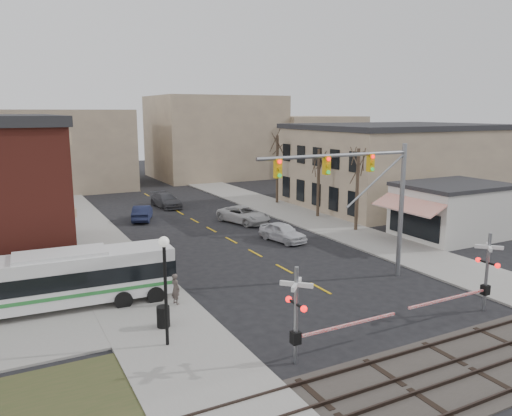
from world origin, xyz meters
The scene contains 22 objects.
ground centered at (0.00, 0.00, 0.00)m, with size 160.00×160.00×0.00m, color black.
sidewalk_west centered at (-9.50, 20.00, 0.06)m, with size 5.00×60.00×0.12m, color gray.
sidewalk_east centered at (9.50, 20.00, 0.06)m, with size 5.00×60.00×0.12m, color gray.
ballast_strip centered at (0.00, -8.00, 0.03)m, with size 160.00×5.00×0.06m, color #332D28.
rail_tracks centered at (0.00, -8.00, 0.12)m, with size 160.00×3.91×0.14m.
tan_building centered at (22.00, 20.00, 4.26)m, with size 20.30×15.30×8.50m.
awning_shop centered at (15.97, 7.00, 2.16)m, with size 9.74×6.20×4.30m.
tree_east_a centered at (10.50, 12.00, 3.50)m, with size 0.28×0.28×6.75m.
tree_east_b centered at (10.80, 18.00, 3.27)m, with size 0.28×0.28×6.30m.
tree_east_c centered at (11.00, 26.00, 3.72)m, with size 0.28×0.28×7.20m.
transit_bus centered at (-13.20, 5.52, 1.62)m, with size 11.12×2.99×2.83m.
traffic_signal_mast centered at (2.79, 1.75, 5.73)m, with size 9.86×0.30×8.00m.
rr_crossing_west centered at (-5.36, -4.56, 1.97)m, with size 5.60×1.36×4.00m.
rr_crossing_east centered at (5.00, -4.41, 1.97)m, with size 5.60×1.36×4.00m.
street_lamp centered at (-9.84, -0.87, 3.46)m, with size 0.44×0.44×4.72m.
trash_bin centered at (-9.45, 0.95, 0.61)m, with size 0.60×0.60×0.97m, color black.
car_a centered at (3.41, 11.97, 0.72)m, with size 1.69×4.21×1.43m, color silver.
car_b centered at (-4.17, 24.30, 0.71)m, with size 1.49×4.28×1.41m, color #161C39.
car_c centered at (3.61, 19.10, 0.74)m, with size 2.45×5.31×1.48m, color #B5B5B5.
car_d centered at (-0.30, 29.50, 0.72)m, with size 2.01×4.93×1.43m, color #424247.
pedestrian_near centered at (-8.05, 3.33, 0.93)m, with size 0.59×0.39×1.61m, color #4E443E.
pedestrian_far centered at (-10.28, 7.13, 1.06)m, with size 0.91×0.71×1.88m, color #303B54.
Camera 1 is at (-15.61, -20.00, 9.85)m, focal length 35.00 mm.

